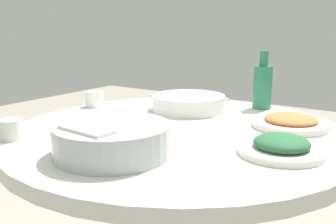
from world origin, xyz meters
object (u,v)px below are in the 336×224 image
dish_tofu_braise (291,122)px  tea_cup_far (95,99)px  dish_noodles (106,119)px  round_dining_table (178,174)px  rice_bowl (112,139)px  soup_bowl (189,103)px  dish_greens (281,147)px  tea_cup_near (11,130)px  green_bottle (263,86)px

dish_tofu_braise → tea_cup_far: size_ratio=3.35×
dish_noodles → tea_cup_far: 0.29m
dish_noodles → round_dining_table: bearing=-164.2°
rice_bowl → soup_bowl: 0.58m
dish_tofu_braise → tea_cup_far: (0.77, 0.13, 0.01)m
dish_greens → soup_bowl: bearing=-33.2°
rice_bowl → dish_greens: bearing=-144.7°
rice_bowl → dish_tofu_braise: (-0.30, -0.54, -0.03)m
dish_noodles → tea_cup_near: tea_cup_near is taller
dish_tofu_braise → green_bottle: (0.19, -0.23, 0.07)m
soup_bowl → dish_greens: 0.57m
round_dining_table → green_bottle: green_bottle is taller
round_dining_table → soup_bowl: bearing=-65.5°
dish_tofu_braise → green_bottle: 0.31m
green_bottle → tea_cup_near: bearing=61.8°
dish_tofu_braise → round_dining_table: bearing=38.9°
soup_bowl → tea_cup_far: bearing=22.9°
green_bottle → tea_cup_far: green_bottle is taller
round_dining_table → soup_bowl: (0.12, -0.26, 0.18)m
dish_greens → rice_bowl: bearing=35.3°
dish_tofu_braise → green_bottle: bearing=-50.4°
rice_bowl → green_bottle: 0.78m
dish_noodles → tea_cup_near: bearing=71.9°
dish_noodles → tea_cup_near: size_ratio=3.23×
dish_greens → round_dining_table: bearing=-7.7°
soup_bowl → green_bottle: size_ratio=1.31×
rice_bowl → dish_greens: size_ratio=1.36×
dish_tofu_braise → tea_cup_near: bearing=43.5°
round_dining_table → green_bottle: size_ratio=4.79×
round_dining_table → dish_tofu_braise: bearing=-141.1°
green_bottle → dish_greens: bearing=116.3°
tea_cup_near → tea_cup_far: (0.13, -0.48, 0.00)m
round_dining_table → soup_bowl: size_ratio=3.67×
green_bottle → tea_cup_far: (0.58, 0.36, -0.06)m
dish_tofu_braise → tea_cup_near: 0.88m
dish_greens → tea_cup_near: bearing=24.6°
soup_bowl → dish_tofu_braise: 0.41m
dish_noodles → green_bottle: bearing=-123.1°
rice_bowl → green_bottle: (-0.11, -0.77, 0.05)m
round_dining_table → soup_bowl: soup_bowl is taller
dish_tofu_braise → rice_bowl: bearing=61.1°
rice_bowl → dish_greens: (-0.36, -0.26, -0.02)m
round_dining_table → rice_bowl: rice_bowl is taller
rice_bowl → tea_cup_near: (0.34, 0.07, -0.01)m
dish_greens → tea_cup_far: size_ratio=3.04×
dish_greens → tea_cup_near: size_ratio=3.42×
soup_bowl → dish_greens: bearing=146.8°
soup_bowl → dish_tofu_braise: bearing=176.3°
soup_bowl → tea_cup_far: 0.39m
dish_tofu_braise → dish_greens: bearing=102.6°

